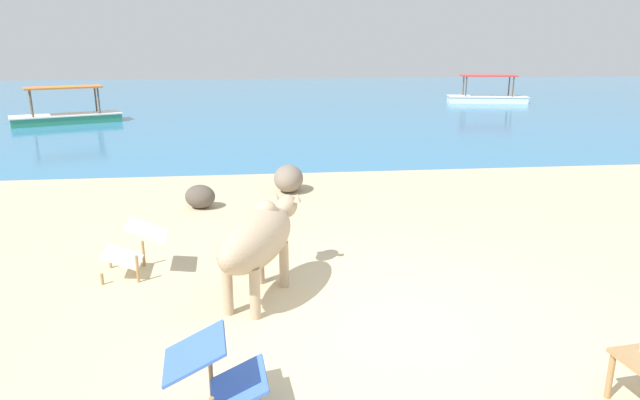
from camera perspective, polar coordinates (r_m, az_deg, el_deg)
The scene contains 9 objects.
sand_beach at distance 5.88m, azimuth 7.47°, elevation -12.86°, with size 18.00×14.00×0.04m, color #CCB78E.
water_surface at distance 27.18m, azimuth -3.74°, elevation 9.80°, with size 60.00×36.00×0.03m, color teal.
cow at distance 6.20m, azimuth -6.31°, elevation -3.83°, with size 1.15×1.90×1.08m.
deck_chair_near at distance 7.27m, azimuth -18.32°, elevation -4.35°, with size 0.80×0.58×0.68m.
deck_chair_far at distance 4.50m, azimuth -10.40°, elevation -16.76°, with size 0.81×0.61×0.68m.
shore_rock_large at distance 9.92m, azimuth -12.09°, elevation 0.35°, with size 0.53×0.47×0.41m, color brown.
shore_rock_medium at distance 10.78m, azimuth -3.22°, elevation 2.21°, with size 0.77×0.56×0.52m, color gray.
boat_green at distance 22.16m, azimuth -24.36°, elevation 7.84°, with size 3.84×2.46×1.29m.
boat_white at distance 28.31m, azimuth 16.62°, elevation 10.02°, with size 3.82×1.82×1.29m.
Camera 1 is at (-1.32, -5.00, 2.83)m, focal length 31.48 mm.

